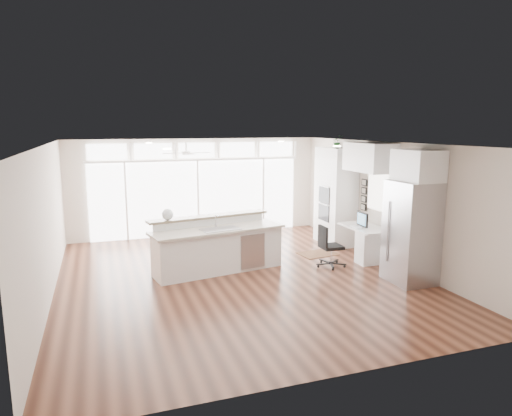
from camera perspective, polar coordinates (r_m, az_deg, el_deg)
name	(u,v)px	position (r m, az deg, el deg)	size (l,w,h in m)	color
floor	(239,277)	(9.43, -2.16, -8.66)	(7.00, 8.00, 0.02)	#3E1E13
ceiling	(238,144)	(8.93, -2.28, 8.02)	(7.00, 8.00, 0.02)	silver
wall_back	(197,187)	(12.92, -7.37, 2.61)	(7.00, 0.04, 2.70)	beige
wall_front	(337,272)	(5.49, 10.09, -7.88)	(7.00, 0.04, 2.70)	beige
wall_left	(47,224)	(8.76, -24.72, -1.86)	(0.04, 8.00, 2.70)	beige
wall_right	(388,203)	(10.62, 16.17, 0.65)	(0.04, 8.00, 2.70)	beige
glass_wall	(198,198)	(12.90, -7.29, 1.26)	(5.80, 0.06, 2.08)	white
transom_row	(197,150)	(12.76, -7.42, 7.16)	(5.90, 0.06, 0.40)	white
desk_window	(379,192)	(10.81, 15.14, 1.94)	(0.04, 0.85, 0.85)	white
ceiling_fan	(186,149)	(11.55, -8.72, 7.32)	(1.16, 1.16, 0.32)	white
recessed_lights	(235,144)	(9.12, -2.64, 7.94)	(3.40, 3.00, 0.02)	#EFE6CB
oven_cabinet	(336,196)	(11.97, 9.91, 1.46)	(0.64, 1.20, 2.50)	white
desk_nook	(364,243)	(10.85, 13.41, -4.26)	(0.72, 1.30, 0.76)	white
upper_cabinets	(370,157)	(10.57, 14.03, 6.17)	(0.64, 1.30, 0.64)	white
refrigerator	(411,232)	(9.39, 18.84, -2.89)	(0.76, 0.90, 2.00)	#ABABB0
fridge_cabinet	(418,165)	(9.24, 19.60, 5.03)	(0.64, 0.90, 0.60)	white
framed_photos	(364,195)	(11.34, 13.36, 1.62)	(0.06, 0.22, 0.80)	black
kitchen_island	(218,245)	(9.68, -4.74, -4.65)	(2.84, 1.07, 1.13)	white
rug	(318,254)	(11.14, 7.71, -5.69)	(0.87, 0.63, 0.01)	#3A2012
office_chair	(331,246)	(10.10, 9.39, -4.75)	(0.47, 0.44, 0.91)	black
fishbowl	(168,214)	(9.55, -11.00, -0.78)	(0.24, 0.24, 0.24)	silver
monitor	(362,219)	(10.69, 13.17, -1.37)	(0.07, 0.44, 0.37)	black
keyboard	(356,227)	(10.64, 12.35, -2.36)	(0.13, 0.34, 0.02)	white
potted_plant	(337,143)	(11.84, 10.11, 8.02)	(0.28, 0.31, 0.24)	#214E22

